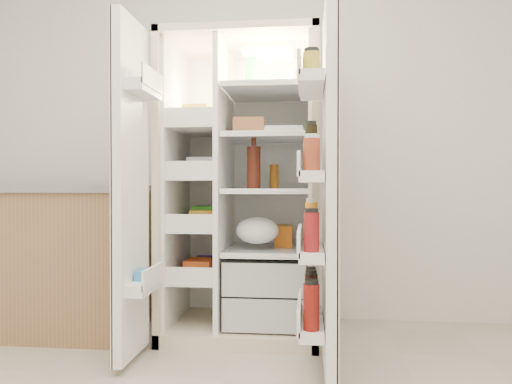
# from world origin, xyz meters

# --- Properties ---
(wall_back) EXTENTS (4.00, 0.02, 2.70)m
(wall_back) POSITION_xyz_m (0.00, 2.00, 1.35)
(wall_back) COLOR silver
(wall_back) RESTS_ON floor
(refrigerator) EXTENTS (0.92, 0.70, 1.80)m
(refrigerator) POSITION_xyz_m (0.01, 1.65, 0.74)
(refrigerator) COLOR beige
(refrigerator) RESTS_ON floor
(freezer_door) EXTENTS (0.15, 0.40, 1.72)m
(freezer_door) POSITION_xyz_m (-0.50, 1.05, 0.89)
(freezer_door) COLOR white
(freezer_door) RESTS_ON floor
(fridge_door) EXTENTS (0.17, 0.58, 1.72)m
(fridge_door) POSITION_xyz_m (0.48, 0.96, 0.87)
(fridge_door) COLOR white
(fridge_door) RESTS_ON floor
(kitchen_counter) EXTENTS (1.26, 0.67, 0.91)m
(kitchen_counter) POSITION_xyz_m (-1.27, 1.53, 0.46)
(kitchen_counter) COLOR #986E4C
(kitchen_counter) RESTS_ON floor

